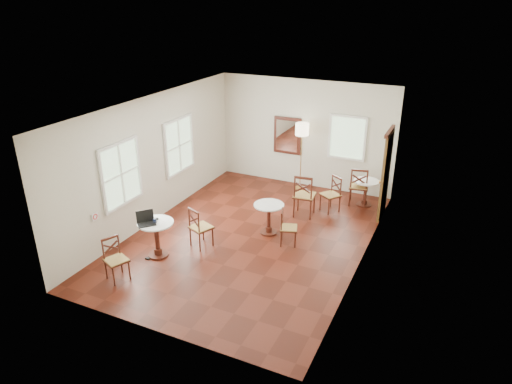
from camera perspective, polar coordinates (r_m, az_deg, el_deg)
ground at (r=10.51m, az=-0.69°, el=-5.60°), size 7.00×7.00×0.00m
room_shell at (r=9.99m, az=-0.38°, el=4.69°), size 5.02×7.02×3.01m
cafe_table_near at (r=9.80m, az=-12.18°, el=-5.23°), size 0.74×0.74×0.78m
cafe_table_mid at (r=10.49m, az=1.58°, el=-2.91°), size 0.69×0.69×0.72m
cafe_table_back at (r=12.20m, az=13.38°, el=0.23°), size 0.65×0.65×0.69m
chair_near_a at (r=10.02m, az=-6.92°, el=-4.35°), size 0.55×0.55×0.92m
chair_near_b at (r=9.27m, az=-16.95°, el=-7.96°), size 0.52×0.52×0.86m
chair_mid_a at (r=11.32m, az=5.99°, el=-0.42°), size 0.55×0.55×1.10m
chair_mid_b at (r=10.07m, az=3.94°, el=-4.40°), size 0.47×0.47×0.81m
chair_back_a at (r=12.17m, az=12.57°, el=0.70°), size 0.55×0.55×1.03m
chair_back_b at (r=11.71m, az=9.28°, el=-0.29°), size 0.58×0.58×0.91m
floor_lamp at (r=12.58m, az=5.70°, el=7.17°), size 0.37×0.37×1.89m
laptop at (r=9.63m, az=-13.45°, el=-3.45°), size 0.45×0.46×0.25m
mouse at (r=9.76m, az=-12.16°, el=-3.24°), size 0.11×0.10×0.04m
navy_mug at (r=9.62m, az=-12.42°, el=-3.54°), size 0.10×0.07×0.08m
water_glass at (r=9.64m, az=-12.38°, el=-3.41°), size 0.06×0.06×0.10m
power_adapter at (r=9.94m, az=-13.27°, el=-8.00°), size 0.09×0.05×0.04m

